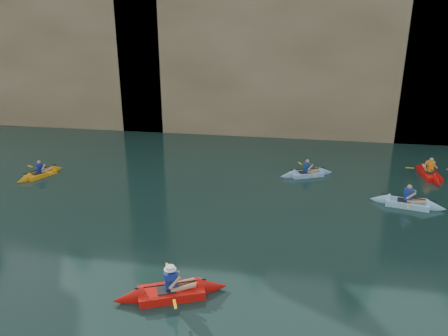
# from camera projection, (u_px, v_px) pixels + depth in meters

# --- Properties ---
(cliff) EXTENTS (70.00, 16.00, 12.00)m
(cliff) POSITION_uv_depth(u_px,v_px,m) (271.00, 40.00, 36.46)
(cliff) COLOR tan
(cliff) RESTS_ON ground
(cliff_slab_center) EXTENTS (24.00, 2.40, 11.40)m
(cliff_slab_center) POSITION_uv_depth(u_px,v_px,m) (293.00, 52.00, 29.38)
(cliff_slab_center) COLOR #9D835F
(cliff_slab_center) RESTS_ON ground
(sea_cave_west) EXTENTS (4.50, 1.00, 4.00)m
(sea_cave_west) POSITION_uv_depth(u_px,v_px,m) (25.00, 99.00, 33.22)
(sea_cave_west) COLOR black
(sea_cave_west) RESTS_ON ground
(sea_cave_center) EXTENTS (3.50, 1.00, 3.20)m
(sea_cave_center) POSITION_uv_depth(u_px,v_px,m) (205.00, 111.00, 31.13)
(sea_cave_center) COLOR black
(sea_cave_center) RESTS_ON ground
(sea_cave_east) EXTENTS (5.00, 1.00, 4.50)m
(sea_cave_east) POSITION_uv_depth(u_px,v_px,m) (412.00, 109.00, 28.68)
(sea_cave_east) COLOR black
(sea_cave_east) RESTS_ON ground
(main_kayaker) EXTENTS (3.61, 2.26, 1.33)m
(main_kayaker) POSITION_uv_depth(u_px,v_px,m) (171.00, 292.00, 13.45)
(main_kayaker) COLOR red
(main_kayaker) RESTS_ON ground
(kayaker_ltblue_near) EXTENTS (3.35, 2.48, 1.29)m
(kayaker_ltblue_near) POSITION_uv_depth(u_px,v_px,m) (407.00, 203.00, 19.71)
(kayaker_ltblue_near) COLOR #90CDF1
(kayaker_ltblue_near) RESTS_ON ground
(kayaker_red_far) EXTENTS (2.49, 3.49, 1.27)m
(kayaker_red_far) POSITION_uv_depth(u_px,v_px,m) (429.00, 173.00, 23.29)
(kayaker_red_far) COLOR red
(kayaker_red_far) RESTS_ON ground
(kayaker_ltblue_mid) EXTENTS (3.05, 2.13, 1.15)m
(kayaker_ltblue_mid) POSITION_uv_depth(u_px,v_px,m) (307.00, 173.00, 23.31)
(kayaker_ltblue_mid) COLOR #84ACDE
(kayaker_ltblue_mid) RESTS_ON ground
(kayaker_extra_west) EXTENTS (2.01, 2.78, 1.09)m
(kayaker_extra_west) POSITION_uv_depth(u_px,v_px,m) (41.00, 174.00, 23.29)
(kayaker_extra_west) COLOR orange
(kayaker_extra_west) RESTS_ON ground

